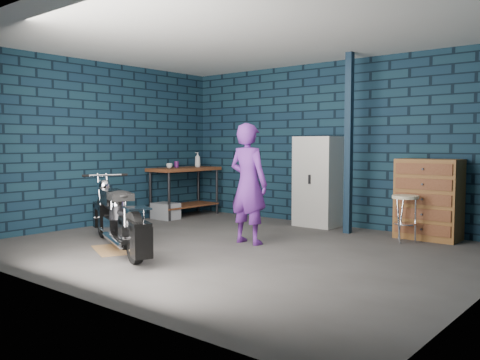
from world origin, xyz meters
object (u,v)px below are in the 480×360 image
(tool_chest, at_px, (428,199))
(storage_bin, at_px, (166,211))
(motorcycle, at_px, (118,213))
(locker, at_px, (317,182))
(person, at_px, (248,184))
(shop_stool, at_px, (405,219))
(workbench, at_px, (185,192))

(tool_chest, bearing_deg, storage_bin, -166.19)
(motorcycle, distance_m, tool_chest, 4.27)
(locker, relative_size, tool_chest, 1.29)
(motorcycle, height_order, person, person)
(storage_bin, xyz_separation_m, tool_chest, (4.32, 1.06, 0.42))
(motorcycle, height_order, locker, locker)
(tool_chest, bearing_deg, shop_stool, -108.46)
(shop_stool, bearing_deg, locker, 164.81)
(person, distance_m, locker, 1.87)
(person, distance_m, shop_stool, 2.20)
(person, xyz_separation_m, tool_chest, (1.76, 1.86, -0.24))
(motorcycle, relative_size, person, 1.30)
(person, bearing_deg, shop_stool, -138.15)
(workbench, relative_size, shop_stool, 2.16)
(locker, xyz_separation_m, shop_stool, (1.66, -0.45, -0.41))
(motorcycle, distance_m, person, 1.75)
(motorcycle, xyz_separation_m, person, (1.02, 1.38, 0.35))
(person, xyz_separation_m, shop_stool, (1.61, 1.41, -0.49))
(storage_bin, distance_m, shop_stool, 4.21)
(motorcycle, distance_m, locker, 3.40)
(workbench, bearing_deg, storage_bin, -87.71)
(person, height_order, locker, person)
(motorcycle, height_order, storage_bin, motorcycle)
(motorcycle, bearing_deg, storage_bin, 149.38)
(shop_stool, bearing_deg, storage_bin, -171.66)
(workbench, xyz_separation_m, motorcycle, (1.56, -2.68, 0.01))
(motorcycle, relative_size, tool_chest, 1.86)
(tool_chest, height_order, shop_stool, tool_chest)
(workbench, distance_m, person, 2.91)
(locker, bearing_deg, shop_stool, -15.19)
(workbench, relative_size, motorcycle, 0.66)
(workbench, relative_size, storage_bin, 3.01)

